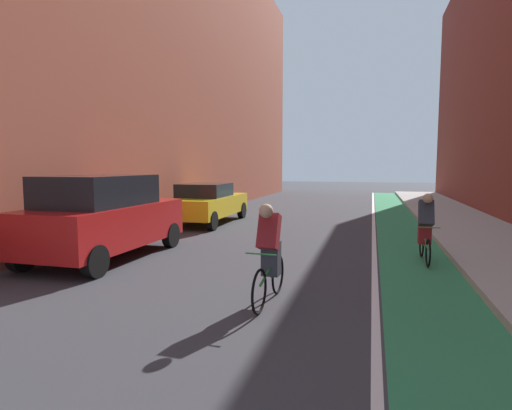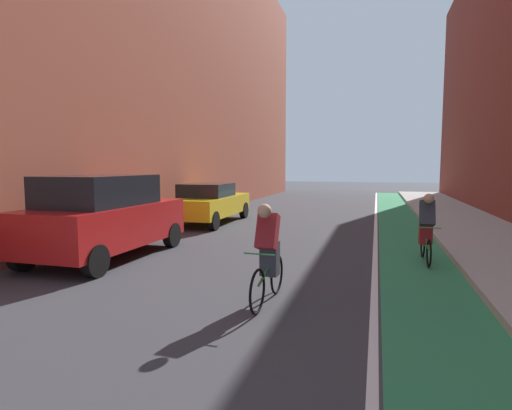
% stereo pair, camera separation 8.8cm
% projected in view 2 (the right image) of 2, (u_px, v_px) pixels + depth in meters
% --- Properties ---
extents(ground_plane, '(88.13, 88.13, 0.00)m').
position_uv_depth(ground_plane, '(286.00, 234.00, 13.34)').
color(ground_plane, '#38383D').
extents(bike_lane_paint, '(1.60, 40.06, 0.00)m').
position_uv_depth(bike_lane_paint, '(403.00, 230.00, 14.22)').
color(bike_lane_paint, '#2D8451').
rests_on(bike_lane_paint, ground).
extents(lane_divider_stripe, '(0.12, 40.06, 0.00)m').
position_uv_depth(lane_divider_stripe, '(376.00, 229.00, 14.47)').
color(lane_divider_stripe, white).
rests_on(lane_divider_stripe, ground).
extents(sidewalk_right, '(3.00, 40.06, 0.14)m').
position_uv_depth(sidewalk_right, '(477.00, 231.00, 13.58)').
color(sidewalk_right, '#A8A59E').
rests_on(sidewalk_right, ground).
extents(building_facade_left, '(4.15, 40.06, 14.58)m').
position_uv_depth(building_facade_left, '(141.00, 36.00, 16.29)').
color(building_facade_left, '#9E4C38').
rests_on(building_facade_left, ground).
extents(parked_suv_red, '(2.01, 4.33, 1.98)m').
position_uv_depth(parked_suv_red, '(104.00, 216.00, 9.84)').
color(parked_suv_red, red).
rests_on(parked_suv_red, ground).
extents(parked_sedan_yellow_cab, '(2.01, 4.65, 1.53)m').
position_uv_depth(parked_sedan_yellow_cab, '(209.00, 203.00, 15.94)').
color(parked_sedan_yellow_cab, yellow).
rests_on(parked_sedan_yellow_cab, ground).
extents(cyclist_mid, '(0.48, 1.73, 1.62)m').
position_uv_depth(cyclist_mid, '(268.00, 251.00, 6.62)').
color(cyclist_mid, black).
rests_on(cyclist_mid, ground).
extents(cyclist_trailing, '(0.48, 1.66, 1.59)m').
position_uv_depth(cyclist_trailing, '(426.00, 225.00, 9.47)').
color(cyclist_trailing, black).
rests_on(cyclist_trailing, ground).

